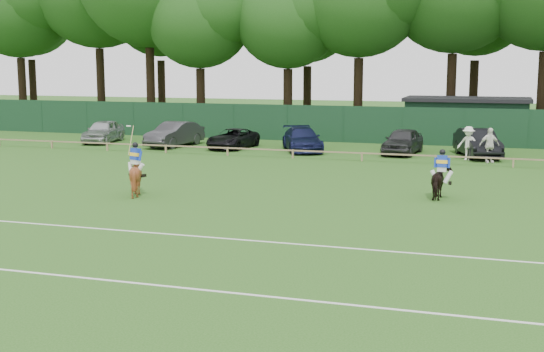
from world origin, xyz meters
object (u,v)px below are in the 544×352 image
at_px(sedan_silver, 103,131).
at_px(suv_black, 233,139).
at_px(horse_chestnut, 136,175).
at_px(sedan_grey, 174,134).
at_px(estate_black, 477,143).
at_px(sedan_navy, 302,139).
at_px(spectator_left, 468,143).
at_px(utility_shed, 466,119).
at_px(horse_dark, 441,182).
at_px(hatch_grey, 403,141).
at_px(spectator_mid, 489,145).

height_order(sedan_silver, suv_black, sedan_silver).
bearing_deg(horse_chestnut, sedan_silver, -36.22).
xyz_separation_m(horse_chestnut, sedan_grey, (-5.98, 16.43, -0.03)).
bearing_deg(estate_black, horse_chestnut, -145.08).
bearing_deg(sedan_grey, sedan_silver, -177.54).
bearing_deg(sedan_navy, spectator_left, -31.49).
bearing_deg(utility_shed, horse_dark, -89.70).
distance_m(horse_dark, horse_chestnut, 12.49).
bearing_deg(hatch_grey, spectator_left, -16.56).
bearing_deg(estate_black, sedan_navy, 164.45).
distance_m(sedan_grey, spectator_mid, 19.81).
xyz_separation_m(horse_dark, sedan_navy, (-9.51, 13.61, 0.02)).
distance_m(sedan_grey, suv_black, 4.02).
relative_size(horse_chestnut, sedan_navy, 0.33).
bearing_deg(spectator_mid, sedan_silver, 149.05).
xyz_separation_m(estate_black, utility_shed, (-1.04, 8.18, 0.72)).
distance_m(sedan_navy, estate_black, 10.44).
relative_size(horse_chestnut, estate_black, 0.33).
bearing_deg(suv_black, utility_shed, 36.77).
bearing_deg(spectator_mid, sedan_navy, 144.66).
xyz_separation_m(sedan_silver, sedan_grey, (5.62, -0.63, 0.03)).
distance_m(horse_chestnut, hatch_grey, 19.08).
bearing_deg(sedan_grey, spectator_left, 5.55).
bearing_deg(horse_chestnut, spectator_mid, -113.65).
xyz_separation_m(horse_dark, spectator_mid, (1.62, 11.68, 0.25)).
bearing_deg(estate_black, suv_black, 163.84).
distance_m(sedan_silver, spectator_mid, 25.46).
xyz_separation_m(horse_dark, hatch_grey, (-3.39, 14.01, 0.06)).
xyz_separation_m(hatch_grey, spectator_mid, (5.01, -2.34, 0.19)).
xyz_separation_m(hatch_grey, estate_black, (4.32, -0.07, 0.04)).
relative_size(suv_black, spectator_left, 2.36).
distance_m(sedan_navy, utility_shed, 12.70).
distance_m(suv_black, sedan_navy, 4.59).
xyz_separation_m(sedan_grey, suv_black, (4.01, 0.14, -0.18)).
distance_m(sedan_grey, sedan_navy, 8.60).
height_order(horse_dark, horse_chestnut, horse_chestnut).
bearing_deg(horse_dark, estate_black, -94.50).
relative_size(horse_chestnut, spectator_mid, 0.86).
bearing_deg(suv_black, sedan_navy, 5.32).
relative_size(horse_chestnut, hatch_grey, 0.36).
bearing_deg(spectator_left, hatch_grey, 169.89).
bearing_deg(horse_chestnut, spectator_left, -109.81).
distance_m(suv_black, estate_black, 15.03).
xyz_separation_m(horse_chestnut, hatch_grey, (8.74, 16.96, -0.05)).
xyz_separation_m(horse_dark, utility_shed, (-0.12, 22.13, 0.83)).
relative_size(sedan_grey, estate_black, 0.98).
height_order(sedan_navy, utility_shed, utility_shed).
xyz_separation_m(suv_black, estate_black, (15.02, 0.32, 0.19)).
bearing_deg(estate_black, spectator_mid, -90.44).
distance_m(horse_chestnut, sedan_silver, 20.63).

